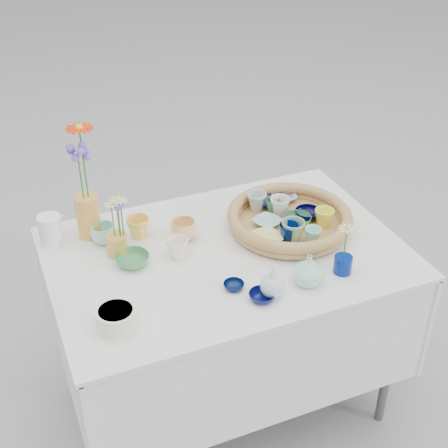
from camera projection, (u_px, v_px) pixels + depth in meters
name	position (u px, v px, depth m)	size (l,w,h in m)	color
ground	(226.00, 398.00, 2.66)	(80.00, 80.00, 0.00)	gray
display_table	(226.00, 398.00, 2.66)	(1.26, 0.86, 0.77)	white
wicker_tray	(289.00, 219.00, 2.35)	(0.47, 0.47, 0.08)	#A07D4D
tray_ceramic_0	(272.00, 201.00, 2.48)	(0.12, 0.12, 0.03)	navy
tray_ceramic_1	(308.00, 214.00, 2.40)	(0.10, 0.10, 0.03)	black
tray_ceramic_2	(324.00, 218.00, 2.34)	(0.07, 0.07, 0.07)	#EFF43E
tray_ceramic_3	(297.00, 220.00, 2.36)	(0.10, 0.10, 0.03)	#378A57
tray_ceramic_4	(293.00, 231.00, 2.25)	(0.09, 0.09, 0.08)	#83A680
tray_ceramic_5	(267.00, 222.00, 2.35)	(0.10, 0.10, 0.02)	#96C2B9
tray_ceramic_6	(257.00, 202.00, 2.44)	(0.08, 0.08, 0.07)	#ABC7C0
tray_ceramic_7	(280.00, 206.00, 2.41)	(0.08, 0.08, 0.07)	white
tray_ceramic_8	(284.00, 197.00, 2.51)	(0.10, 0.10, 0.02)	#ADC9F5
tray_ceramic_9	(289.00, 233.00, 2.25)	(0.07, 0.07, 0.07)	#001556
tray_ceramic_10	(265.00, 239.00, 2.25)	(0.11, 0.11, 0.03)	#F3E98B
tray_ceramic_11	(313.00, 235.00, 2.25)	(0.06, 0.06, 0.06)	#A0EED8
tray_ceramic_12	(273.00, 206.00, 2.42)	(0.06, 0.06, 0.06)	#357752
loose_ceramic_0	(138.00, 227.00, 2.30)	(0.09, 0.09, 0.08)	#FDC952
loose_ceramic_1	(184.00, 230.00, 2.29)	(0.10, 0.10, 0.08)	#F5C179
loose_ceramic_2	(132.00, 260.00, 2.17)	(0.12, 0.12, 0.04)	#438E51
loose_ceramic_3	(178.00, 248.00, 2.20)	(0.08, 0.08, 0.07)	white
loose_ceramic_4	(234.00, 286.00, 2.06)	(0.07, 0.07, 0.02)	#020F3D
loose_ceramic_5	(103.00, 234.00, 2.28)	(0.09, 0.09, 0.07)	#9EDDD4
loose_ceramic_6	(262.00, 296.00, 2.01)	(0.09, 0.09, 0.03)	#070D49
fluted_bowl	(116.00, 318.00, 1.89)	(0.13, 0.13, 0.07)	#EAE7C8
bud_vase_paleblue	(273.00, 281.00, 2.00)	(0.08, 0.08, 0.12)	silver
bud_vase_seafoam	(308.00, 270.00, 2.06)	(0.11, 0.11, 0.11)	#9FE5CC
bud_vase_cobalt	(343.00, 264.00, 2.12)	(0.06, 0.06, 0.06)	navy
single_daisy	(345.00, 242.00, 2.09)	(0.07, 0.07, 0.13)	white
tall_vase_yellow	(88.00, 216.00, 2.29)	(0.09, 0.09, 0.17)	gold
gerbera	(84.00, 163.00, 2.18)	(0.11, 0.11, 0.29)	#F13400
hydrangea	(81.00, 176.00, 2.19)	(0.07, 0.07, 0.25)	#4C43BA
white_pitcher	(50.00, 230.00, 2.26)	(0.12, 0.08, 0.11)	white
daisy_cup	(117.00, 245.00, 2.21)	(0.08, 0.08, 0.08)	gold
daisy_posy	(116.00, 217.00, 2.14)	(0.08, 0.08, 0.16)	white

